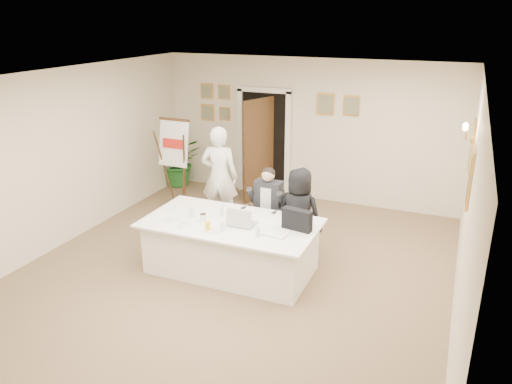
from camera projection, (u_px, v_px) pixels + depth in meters
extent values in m
plane|color=brown|center=(232.00, 274.00, 7.26)|extent=(7.00, 7.00, 0.00)
cube|color=white|center=(229.00, 78.00, 6.31)|extent=(6.00, 7.00, 0.02)
cube|color=white|center=(307.00, 130.00, 9.82)|extent=(6.00, 0.10, 2.80)
cube|color=white|center=(30.00, 321.00, 3.75)|extent=(6.00, 0.10, 2.80)
cube|color=white|center=(59.00, 159.00, 7.88)|extent=(0.10, 7.00, 2.80)
cube|color=white|center=(467.00, 216.00, 5.69)|extent=(0.10, 7.00, 2.80)
cube|color=black|center=(264.00, 144.00, 10.24)|extent=(0.92, 0.06, 2.10)
cube|color=white|center=(241.00, 142.00, 10.41)|extent=(0.10, 0.06, 2.20)
cube|color=white|center=(288.00, 147.00, 10.03)|extent=(0.10, 0.06, 2.20)
cube|color=#331F10|center=(259.00, 150.00, 9.87)|extent=(0.33, 0.81, 2.02)
cube|color=white|center=(231.00, 247.00, 7.25)|extent=(2.31, 1.15, 0.75)
cube|color=white|center=(231.00, 223.00, 7.11)|extent=(2.49, 1.33, 0.03)
cube|color=white|center=(174.00, 143.00, 9.22)|extent=(0.60, 0.19, 0.84)
imported|color=white|center=(219.00, 176.00, 8.71)|extent=(0.72, 0.55, 1.78)
imported|color=black|center=(299.00, 214.00, 7.54)|extent=(0.74, 0.51, 1.44)
imported|color=#226626|center=(179.00, 161.00, 10.88)|extent=(1.26, 1.24, 1.06)
cube|color=black|center=(297.00, 220.00, 6.80)|extent=(0.44, 0.19, 0.30)
cube|color=white|center=(276.00, 234.00, 6.68)|extent=(0.34, 0.26, 0.03)
cylinder|color=white|center=(172.00, 220.00, 7.16)|extent=(0.22, 0.22, 0.01)
cylinder|color=white|center=(185.00, 225.00, 6.98)|extent=(0.26, 0.26, 0.01)
cylinder|color=white|center=(215.00, 231.00, 6.80)|extent=(0.27, 0.27, 0.01)
cylinder|color=silver|center=(192.00, 213.00, 7.25)|extent=(0.08, 0.08, 0.14)
cylinder|color=silver|center=(222.00, 227.00, 6.77)|extent=(0.07, 0.07, 0.14)
cylinder|color=silver|center=(258.00, 232.00, 6.62)|extent=(0.08, 0.08, 0.14)
cylinder|color=silver|center=(222.00, 212.00, 7.29)|extent=(0.06, 0.06, 0.14)
cylinder|color=yellow|center=(208.00, 226.00, 6.80)|extent=(0.09, 0.09, 0.13)
cylinder|color=silver|center=(203.00, 218.00, 7.11)|extent=(0.11, 0.11, 0.11)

